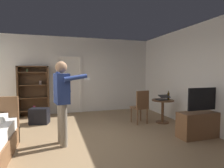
% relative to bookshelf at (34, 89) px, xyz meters
% --- Properties ---
extents(ground_plane, '(6.96, 6.96, 0.00)m').
position_rel_bookshelf_xyz_m(ground_plane, '(1.26, -3.00, -0.94)').
color(ground_plane, '#997A56').
extents(wall_back, '(6.45, 0.12, 2.82)m').
position_rel_bookshelf_xyz_m(wall_back, '(1.26, 0.23, 0.47)').
color(wall_back, silver).
rests_on(wall_back, ground_plane).
extents(wall_right, '(0.12, 6.57, 2.82)m').
position_rel_bookshelf_xyz_m(wall_right, '(4.43, -3.00, 0.47)').
color(wall_right, silver).
rests_on(wall_right, ground_plane).
extents(doorway_frame, '(0.93, 0.08, 2.13)m').
position_rel_bookshelf_xyz_m(doorway_frame, '(1.21, 0.15, 0.28)').
color(doorway_frame, white).
rests_on(doorway_frame, ground_plane).
extents(bookshelf, '(1.01, 0.32, 1.74)m').
position_rel_bookshelf_xyz_m(bookshelf, '(0.00, 0.00, 0.00)').
color(bookshelf, '#4C331E').
rests_on(bookshelf, ground_plane).
extents(tv_flatscreen, '(1.25, 0.40, 1.17)m').
position_rel_bookshelf_xyz_m(tv_flatscreen, '(4.07, -3.34, -0.59)').
color(tv_flatscreen, brown).
rests_on(tv_flatscreen, ground_plane).
extents(side_table, '(0.66, 0.66, 0.70)m').
position_rel_bookshelf_xyz_m(side_table, '(3.81, -2.02, -0.47)').
color(side_table, brown).
rests_on(side_table, ground_plane).
extents(laptop, '(0.33, 0.33, 0.16)m').
position_rel_bookshelf_xyz_m(laptop, '(3.78, -2.06, -0.19)').
color(laptop, black).
rests_on(laptop, side_table).
extents(bottle_on_table, '(0.06, 0.06, 0.27)m').
position_rel_bookshelf_xyz_m(bottle_on_table, '(3.95, -2.10, -0.12)').
color(bottle_on_table, '#3D2D0E').
rests_on(bottle_on_table, side_table).
extents(wooden_chair, '(0.48, 0.48, 0.99)m').
position_rel_bookshelf_xyz_m(wooden_chair, '(3.13, -1.92, -0.40)').
color(wooden_chair, brown).
rests_on(wooden_chair, ground_plane).
extents(person_blue_shirt, '(0.74, 0.59, 1.76)m').
position_rel_bookshelf_xyz_m(person_blue_shirt, '(0.86, -2.84, 0.08)').
color(person_blue_shirt, gray).
rests_on(person_blue_shirt, ground_plane).
extents(suitcase_dark, '(0.60, 0.46, 0.46)m').
position_rel_bookshelf_xyz_m(suitcase_dark, '(0.25, -1.04, -0.71)').
color(suitcase_dark, black).
rests_on(suitcase_dark, ground_plane).
extents(suitcase_small, '(0.50, 0.43, 0.34)m').
position_rel_bookshelf_xyz_m(suitcase_small, '(0.19, -0.96, -0.77)').
color(suitcase_small, black).
rests_on(suitcase_small, ground_plane).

